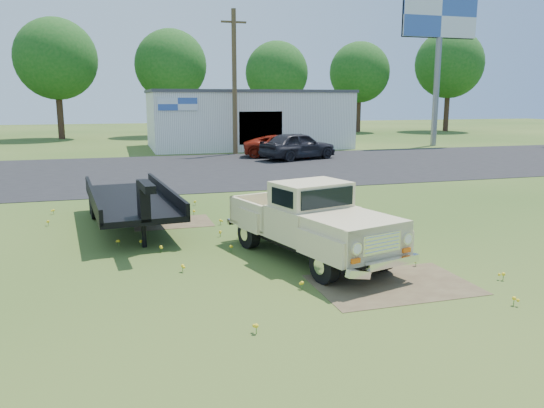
% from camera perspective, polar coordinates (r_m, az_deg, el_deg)
% --- Properties ---
extents(ground, '(140.00, 140.00, 0.00)m').
position_cam_1_polar(ground, '(12.63, 0.17, -4.91)').
color(ground, '#254516').
rests_on(ground, ground).
extents(asphalt_lot, '(90.00, 14.00, 0.02)m').
position_cam_1_polar(asphalt_lot, '(27.08, -8.99, 3.64)').
color(asphalt_lot, black).
rests_on(asphalt_lot, ground).
extents(dirt_patch_a, '(3.00, 2.00, 0.01)m').
position_cam_1_polar(dirt_patch_a, '(10.56, 12.88, -8.48)').
color(dirt_patch_a, '#4D3E29').
rests_on(dirt_patch_a, ground).
extents(dirt_patch_b, '(2.20, 1.60, 0.01)m').
position_cam_1_polar(dirt_patch_b, '(15.60, -10.62, -1.98)').
color(dirt_patch_b, '#4D3E29').
rests_on(dirt_patch_b, ground).
extents(commercial_building, '(14.20, 8.20, 4.15)m').
position_cam_1_polar(commercial_building, '(39.79, -2.74, 9.18)').
color(commercial_building, beige).
rests_on(commercial_building, ground).
extents(billboard, '(6.10, 0.45, 11.05)m').
position_cam_1_polar(billboard, '(43.00, 17.57, 17.43)').
color(billboard, slate).
rests_on(billboard, ground).
extents(utility_pole_mid, '(1.60, 0.30, 9.00)m').
position_cam_1_polar(utility_pole_mid, '(34.46, -4.06, 13.01)').
color(utility_pole_mid, '#4E3B24').
rests_on(utility_pole_mid, ground).
extents(treeline_c, '(7.04, 7.04, 10.47)m').
position_cam_1_polar(treeline_c, '(51.44, -22.22, 14.23)').
color(treeline_c, '#3C261B').
rests_on(treeline_c, ground).
extents(treeline_d, '(6.72, 6.72, 10.00)m').
position_cam_1_polar(treeline_d, '(52.50, -10.82, 14.42)').
color(treeline_d, '#3C261B').
rests_on(treeline_d, ground).
extents(treeline_e, '(6.08, 6.08, 9.04)m').
position_cam_1_polar(treeline_e, '(53.00, 0.52, 13.89)').
color(treeline_e, '#3C261B').
rests_on(treeline_e, ground).
extents(treeline_f, '(6.40, 6.40, 9.52)m').
position_cam_1_polar(treeline_f, '(58.99, 9.39, 13.79)').
color(treeline_f, '#3C261B').
rests_on(treeline_f, ground).
extents(treeline_g, '(7.36, 7.36, 10.95)m').
position_cam_1_polar(treeline_g, '(62.76, 18.54, 14.07)').
color(treeline_g, '#3C261B').
rests_on(treeline_g, ground).
extents(vintage_pickup_truck, '(3.10, 5.13, 1.74)m').
position_cam_1_polar(vintage_pickup_truck, '(11.76, 4.17, -1.77)').
color(vintage_pickup_truck, '#C4B683').
rests_on(vintage_pickup_truck, ground).
extents(flatbed_trailer, '(2.65, 6.38, 1.69)m').
position_cam_1_polar(flatbed_trailer, '(15.28, -15.00, 0.80)').
color(flatbed_trailer, black).
rests_on(flatbed_trailer, ground).
extents(red_pickup, '(5.24, 3.56, 1.33)m').
position_cam_1_polar(red_pickup, '(32.64, 1.19, 6.22)').
color(red_pickup, maroon).
rests_on(red_pickup, ground).
extents(dark_sedan, '(5.10, 3.39, 1.61)m').
position_cam_1_polar(dark_sedan, '(31.39, 2.81, 6.27)').
color(dark_sedan, black).
rests_on(dark_sedan, ground).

